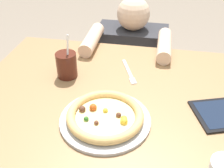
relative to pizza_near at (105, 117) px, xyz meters
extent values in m
cube|color=#936D47|center=(0.03, 0.12, -0.04)|extent=(1.20, 0.95, 0.04)
cylinder|color=brown|center=(-0.49, 0.51, -0.41)|extent=(0.07, 0.07, 0.71)
cylinder|color=brown|center=(0.55, 0.51, -0.41)|extent=(0.07, 0.07, 0.71)
cylinder|color=#B7B7BC|center=(0.00, 0.00, -0.01)|extent=(0.32, 0.32, 0.01)
cylinder|color=#EFD68C|center=(0.00, 0.00, 0.00)|extent=(0.21, 0.21, 0.01)
torus|color=tan|center=(0.00, 0.00, 0.01)|extent=(0.27, 0.27, 0.03)
sphere|color=gold|center=(0.00, 0.02, 0.01)|extent=(0.02, 0.02, 0.02)
sphere|color=#2D6623|center=(-0.06, -0.03, 0.01)|extent=(0.02, 0.02, 0.02)
sphere|color=brown|center=(0.05, 0.01, 0.01)|extent=(0.02, 0.02, 0.02)
sphere|color=#BF4C19|center=(-0.05, 0.03, 0.01)|extent=(0.03, 0.03, 0.03)
sphere|color=brown|center=(-0.09, 0.01, 0.01)|extent=(0.02, 0.02, 0.02)
sphere|color=gold|center=(0.07, -0.01, 0.01)|extent=(0.02, 0.02, 0.02)
sphere|color=brown|center=(-0.02, -0.04, 0.01)|extent=(0.02, 0.02, 0.02)
sphere|color=gold|center=(0.07, -0.02, 0.01)|extent=(0.02, 0.02, 0.02)
cylinder|color=#4C1E14|center=(-0.22, 0.25, 0.04)|extent=(0.09, 0.09, 0.11)
cylinder|color=white|center=(-0.21, 0.25, 0.12)|extent=(0.02, 0.02, 0.10)
cube|color=silver|center=(0.03, 0.36, -0.02)|extent=(0.07, 0.15, 0.00)
cube|color=silver|center=(0.06, 0.26, -0.02)|extent=(0.04, 0.05, 0.00)
cylinder|color=#333847|center=(0.00, 0.79, -0.54)|extent=(0.33, 0.33, 0.45)
cube|color=#2D2D33|center=(0.00, 0.79, -0.16)|extent=(0.41, 0.22, 0.31)
sphere|color=beige|center=(0.00, 0.79, 0.08)|extent=(0.19, 0.19, 0.19)
cylinder|color=beige|center=(-0.19, 0.56, 0.02)|extent=(0.07, 0.28, 0.07)
cylinder|color=beige|center=(0.19, 0.56, 0.02)|extent=(0.07, 0.28, 0.07)
camera|label=1|loc=(0.15, -0.68, 0.62)|focal=43.14mm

